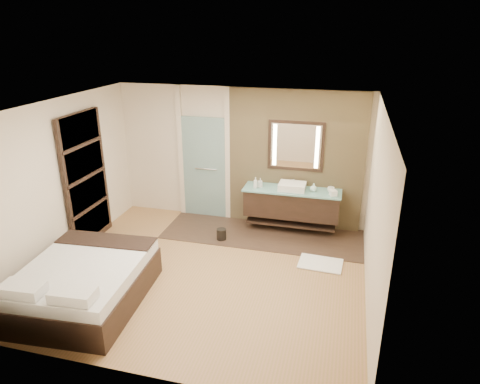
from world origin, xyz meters
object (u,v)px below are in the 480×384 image
(mirror_unit, at_px, (296,146))
(waste_bin, at_px, (221,234))
(bed, at_px, (84,283))
(vanity, at_px, (292,203))

(mirror_unit, distance_m, waste_bin, 2.18)
(bed, bearing_deg, vanity, 46.40)
(vanity, bearing_deg, bed, -129.62)
(waste_bin, bearing_deg, mirror_unit, 38.72)
(vanity, bearing_deg, waste_bin, -148.91)
(bed, height_order, waste_bin, bed)
(vanity, distance_m, mirror_unit, 1.10)
(mirror_unit, xyz_separation_m, bed, (-2.55, -3.31, -1.33))
(vanity, distance_m, waste_bin, 1.48)
(bed, relative_size, waste_bin, 9.44)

